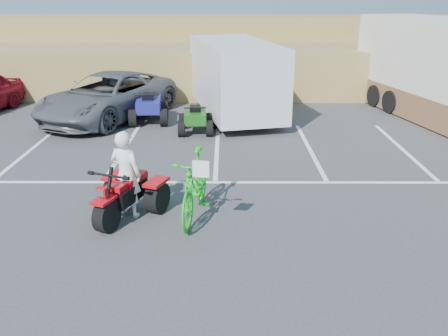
{
  "coord_description": "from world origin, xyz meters",
  "views": [
    {
      "loc": [
        0.25,
        -8.15,
        4.33
      ],
      "look_at": [
        0.22,
        0.72,
        1.0
      ],
      "focal_mm": 38.0,
      "sensor_mm": 36.0,
      "label": 1
    }
  ],
  "objects_px": {
    "cargo_trailer": "(235,77)",
    "green_dirt_bike": "(195,185)",
    "rider": "(126,174)",
    "quad_atv_blue": "(150,122)",
    "red_trike_atv": "(125,218)",
    "quad_atv_green": "(196,132)",
    "grey_pickup": "(108,97)"
  },
  "relations": [
    {
      "from": "cargo_trailer",
      "to": "green_dirt_bike",
      "type": "bearing_deg",
      "value": -109.55
    },
    {
      "from": "rider",
      "to": "quad_atv_blue",
      "type": "distance_m",
      "value": 7.43
    },
    {
      "from": "red_trike_atv",
      "to": "quad_atv_green",
      "type": "distance_m",
      "value": 6.33
    },
    {
      "from": "grey_pickup",
      "to": "green_dirt_bike",
      "type": "bearing_deg",
      "value": -41.19
    },
    {
      "from": "green_dirt_bike",
      "to": "grey_pickup",
      "type": "relative_size",
      "value": 0.39
    },
    {
      "from": "grey_pickup",
      "to": "quad_atv_green",
      "type": "height_order",
      "value": "grey_pickup"
    },
    {
      "from": "rider",
      "to": "cargo_trailer",
      "type": "bearing_deg",
      "value": -85.05
    },
    {
      "from": "green_dirt_bike",
      "to": "quad_atv_green",
      "type": "distance_m",
      "value": 6.19
    },
    {
      "from": "green_dirt_bike",
      "to": "cargo_trailer",
      "type": "height_order",
      "value": "cargo_trailer"
    },
    {
      "from": "grey_pickup",
      "to": "quad_atv_blue",
      "type": "bearing_deg",
      "value": 6.68
    },
    {
      "from": "quad_atv_green",
      "to": "red_trike_atv",
      "type": "bearing_deg",
      "value": -102.77
    },
    {
      "from": "cargo_trailer",
      "to": "quad_atv_blue",
      "type": "xyz_separation_m",
      "value": [
        -3.0,
        -0.89,
        -1.44
      ]
    },
    {
      "from": "grey_pickup",
      "to": "cargo_trailer",
      "type": "distance_m",
      "value": 4.58
    },
    {
      "from": "quad_atv_blue",
      "to": "quad_atv_green",
      "type": "height_order",
      "value": "quad_atv_blue"
    },
    {
      "from": "rider",
      "to": "quad_atv_green",
      "type": "relative_size",
      "value": 1.22
    },
    {
      "from": "green_dirt_bike",
      "to": "quad_atv_blue",
      "type": "height_order",
      "value": "green_dirt_bike"
    },
    {
      "from": "grey_pickup",
      "to": "cargo_trailer",
      "type": "xyz_separation_m",
      "value": [
        4.51,
        0.41,
        0.64
      ]
    },
    {
      "from": "grey_pickup",
      "to": "quad_atv_green",
      "type": "bearing_deg",
      "value": -3.88
    },
    {
      "from": "green_dirt_bike",
      "to": "grey_pickup",
      "type": "distance_m",
      "value": 8.64
    },
    {
      "from": "quad_atv_green",
      "to": "grey_pickup",
      "type": "bearing_deg",
      "value": 148.66
    },
    {
      "from": "grey_pickup",
      "to": "quad_atv_blue",
      "type": "height_order",
      "value": "grey_pickup"
    },
    {
      "from": "green_dirt_bike",
      "to": "grey_pickup",
      "type": "bearing_deg",
      "value": 122.79
    },
    {
      "from": "cargo_trailer",
      "to": "quad_atv_green",
      "type": "xyz_separation_m",
      "value": [
        -1.31,
        -2.13,
        -1.44
      ]
    },
    {
      "from": "quad_atv_green",
      "to": "green_dirt_bike",
      "type": "bearing_deg",
      "value": -89.7
    },
    {
      "from": "cargo_trailer",
      "to": "rider",
      "type": "bearing_deg",
      "value": -118.77
    },
    {
      "from": "grey_pickup",
      "to": "red_trike_atv",
      "type": "bearing_deg",
      "value": -50.55
    },
    {
      "from": "cargo_trailer",
      "to": "quad_atv_blue",
      "type": "relative_size",
      "value": 3.53
    },
    {
      "from": "cargo_trailer",
      "to": "red_trike_atv",
      "type": "bearing_deg",
      "value": -118.86
    },
    {
      "from": "grey_pickup",
      "to": "quad_atv_blue",
      "type": "relative_size",
      "value": 3.35
    },
    {
      "from": "red_trike_atv",
      "to": "green_dirt_bike",
      "type": "distance_m",
      "value": 1.58
    },
    {
      "from": "red_trike_atv",
      "to": "grey_pickup",
      "type": "height_order",
      "value": "grey_pickup"
    },
    {
      "from": "cargo_trailer",
      "to": "quad_atv_blue",
      "type": "bearing_deg",
      "value": -176.47
    }
  ]
}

